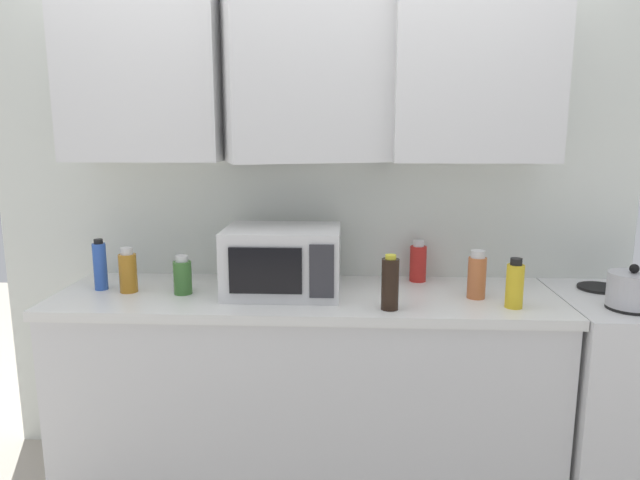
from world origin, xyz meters
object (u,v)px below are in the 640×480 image
bottle_blue_cleaner (100,266)px  bottle_amber_vinegar (128,272)px  kettle (632,289)px  bottle_green_oil (183,276)px  microwave (283,260)px  bottle_red_sauce (418,262)px  bottle_soy_dark (390,283)px  bottle_spice_jar (477,276)px  bottle_yellow_mustard (515,285)px

bottle_blue_cleaner → bottle_amber_vinegar: size_ratio=1.15×
kettle → bottle_green_oil: 1.79m
microwave → bottle_red_sauce: (0.59, 0.22, -0.05)m
bottle_blue_cleaner → bottle_soy_dark: 1.25m
bottle_spice_jar → bottle_green_oil: (-1.22, 0.00, -0.02)m
bottle_yellow_mustard → bottle_red_sauce: size_ratio=1.03×
bottle_yellow_mustard → bottle_amber_vinegar: (-1.58, 0.14, -0.00)m
bottle_yellow_mustard → bottle_soy_dark: bearing=-174.5°
bottle_amber_vinegar → bottle_yellow_mustard: bearing=-5.1°
bottle_amber_vinegar → bottle_green_oil: 0.24m
bottle_soy_dark → bottle_yellow_mustard: bearing=5.5°
microwave → bottle_soy_dark: size_ratio=2.22×
bottle_yellow_mustard → bottle_green_oil: bearing=174.7°
kettle → bottle_spice_jar: 0.58m
bottle_amber_vinegar → bottle_blue_cleaner: bearing=166.8°
bottle_red_sauce → bottle_amber_vinegar: 1.28m
bottle_yellow_mustard → microwave: bearing=169.9°
bottle_yellow_mustard → bottle_green_oil: 1.35m
kettle → bottle_soy_dark: (-0.93, -0.05, 0.02)m
bottle_blue_cleaner → bottle_red_sauce: bottle_blue_cleaner is taller
bottle_red_sauce → bottle_amber_vinegar: (-1.26, -0.24, 0.00)m
bottle_blue_cleaner → bottle_red_sauce: bearing=8.6°
kettle → bottle_green_oil: size_ratio=1.10×
microwave → bottle_green_oil: microwave is taller
bottle_blue_cleaner → bottle_spice_jar: (1.60, -0.05, -0.01)m
bottle_red_sauce → bottle_green_oil: bearing=-165.8°
bottle_amber_vinegar → bottle_red_sauce: bearing=10.8°
bottle_yellow_mustard → bottle_soy_dark: (-0.49, -0.05, 0.01)m
bottle_red_sauce → bottle_spice_jar: (0.21, -0.26, 0.01)m
kettle → bottle_amber_vinegar: size_ratio=0.94×
bottle_blue_cleaner → bottle_soy_dark: size_ratio=1.03×
bottle_blue_cleaner → bottle_spice_jar: 1.60m
bottle_amber_vinegar → microwave: bearing=2.0°
microwave → bottle_spice_jar: (0.80, -0.04, -0.05)m
bottle_yellow_mustard → bottle_amber_vinegar: bottle_yellow_mustard is taller
bottle_spice_jar → bottle_green_oil: bearing=179.9°
bottle_spice_jar → bottle_yellow_mustard: bearing=-46.1°
kettle → bottle_soy_dark: bearing=-176.9°
bottle_amber_vinegar → bottle_green_oil: (0.24, -0.02, -0.01)m
bottle_soy_dark → bottle_green_oil: bottle_soy_dark is taller
bottle_yellow_mustard → bottle_amber_vinegar: 1.59m
bottle_yellow_mustard → bottle_red_sauce: (-0.33, 0.38, -0.00)m
bottle_soy_dark → bottle_blue_cleaner: bearing=169.9°
bottle_spice_jar → bottle_green_oil: size_ratio=1.21×
microwave → bottle_yellow_mustard: size_ratio=2.44×
bottle_soy_dark → bottle_green_oil: bearing=168.7°
bottle_yellow_mustard → bottle_amber_vinegar: size_ratio=1.02×
bottle_soy_dark → bottle_red_sauce: bottle_soy_dark is taller
bottle_amber_vinegar → bottle_spice_jar: 1.46m
bottle_spice_jar → kettle: bearing=-12.0°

